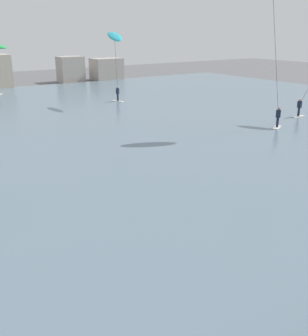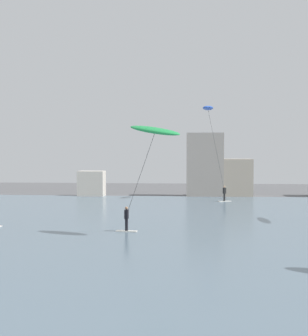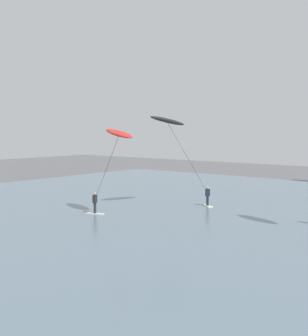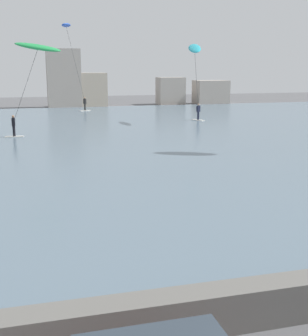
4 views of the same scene
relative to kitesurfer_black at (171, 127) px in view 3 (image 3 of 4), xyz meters
name	(u,v)px [view 3 (image 3 of 4)]	position (x,y,z in m)	size (l,w,h in m)	color
kitesurfer_black	(171,127)	(0.00, 0.00, 0.00)	(3.65, 5.25, 7.56)	silver
kitesurfer_red	(117,139)	(-0.85, -5.33, -0.91)	(4.79, 2.17, 6.50)	silver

